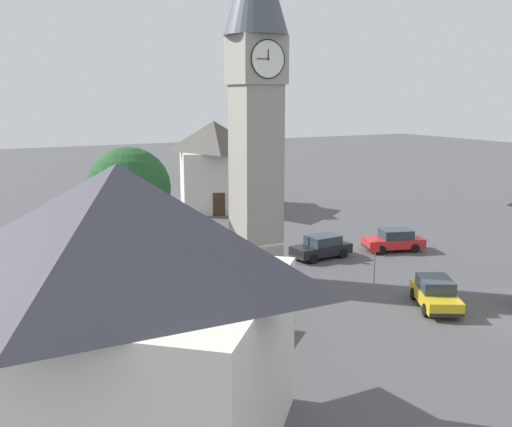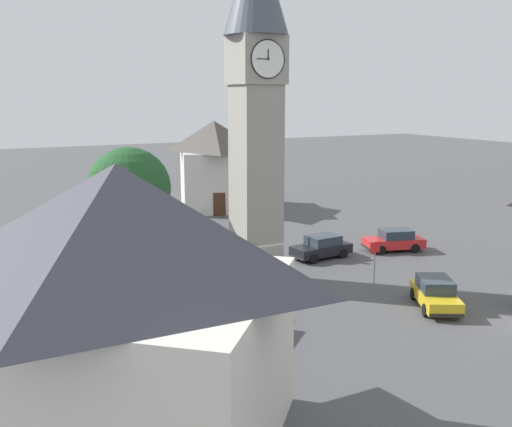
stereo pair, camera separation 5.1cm
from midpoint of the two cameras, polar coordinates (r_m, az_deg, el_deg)
The scene contains 12 objects.
ground_plane at distance 34.61m, azimuth -0.04°, elevation -6.67°, with size 200.00×200.00×0.00m, color #4C4C4F.
clock_tower at distance 32.92m, azimuth -0.05°, elevation 13.01°, with size 3.53×3.53×19.95m.
car_blue_kerb at distance 27.46m, azimuth -1.76°, elevation -9.89°, with size 4.18×4.03×1.53m.
car_silver_kerb at distance 31.81m, azimuth 16.89°, elevation -7.38°, with size 3.48×4.43×1.53m.
car_red_corner at distance 39.68m, azimuth 6.31°, elevation -3.23°, with size 4.24×2.04×1.53m.
car_white_side at distance 42.36m, azimuth 13.16°, elevation -2.53°, with size 4.44×2.84×1.53m.
pedestrian at distance 42.85m, azimuth -11.97°, elevation -1.97°, with size 0.55×0.27×1.69m.
tree at distance 36.59m, azimuth -12.21°, elevation 2.32°, with size 5.08×5.08×7.68m.
building_terrace_right at distance 56.63m, azimuth -4.10°, elevation 4.80°, with size 8.71×9.86×8.34m.
building_corner_back at distance 18.26m, azimuth -12.77°, elevation -8.79°, with size 12.56×12.46×8.82m.
lamp_post at distance 39.38m, azimuth 0.30°, elevation 0.82°, with size 0.36×0.36×5.27m.
road_sign at distance 33.28m, azimuth 11.37°, elevation -4.22°, with size 0.60×0.07×2.80m.
Camera 1 is at (15.38, 29.09, 10.72)m, focal length 41.42 mm.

